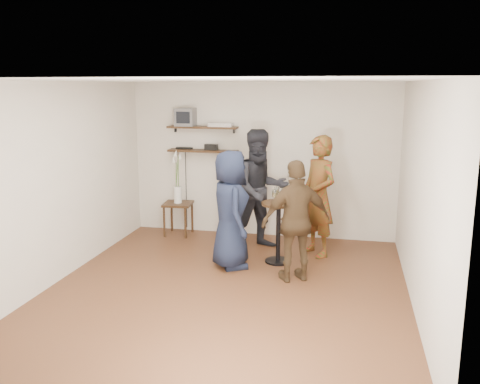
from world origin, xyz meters
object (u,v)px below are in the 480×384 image
side_table (178,208)px  person_plaid (318,196)px  person_dark (260,190)px  dvd_deck (221,125)px  person_brown (297,221)px  crt_monitor (186,117)px  radio (211,147)px  drinks_table (278,224)px  person_navy (230,210)px

side_table → person_plaid: (2.42, -0.55, 0.44)m
side_table → person_dark: size_ratio=0.30×
side_table → person_dark: (1.51, -0.42, 0.47)m
dvd_deck → person_brown: dvd_deck is taller
person_plaid → person_brown: (-0.21, -1.11, -0.11)m
person_brown → crt_monitor: bearing=-68.7°
person_brown → side_table: bearing=-64.1°
radio → person_dark: size_ratio=0.12×
crt_monitor → radio: crt_monitor is taller
side_table → drinks_table: drinks_table is taller
dvd_deck → person_navy: bearing=-71.3°
person_navy → person_brown: bearing=-134.8°
crt_monitor → person_dark: crt_monitor is taller
dvd_deck → person_brown: bearing=-51.4°
side_table → dvd_deck: bearing=15.7°
side_table → person_plaid: size_ratio=0.31×
radio → side_table: (-0.55, -0.20, -1.04)m
person_plaid → crt_monitor: bearing=-149.7°
dvd_deck → person_plaid: dvd_deck is taller
dvd_deck → person_plaid: 2.10m
crt_monitor → person_brown: 3.06m
crt_monitor → person_plaid: crt_monitor is taller
crt_monitor → drinks_table: size_ratio=0.36×
dvd_deck → person_brown: 2.62m
crt_monitor → drinks_table: (1.78, -1.23, -1.44)m
person_dark → person_plaid: bearing=-40.0°
radio → crt_monitor: bearing=180.0°
radio → person_navy: size_ratio=0.13×
side_table → person_navy: bearing=-47.2°
radio → person_dark: (0.96, -0.62, -0.57)m
person_dark → person_brown: 1.43m
crt_monitor → person_plaid: size_ratio=0.18×
person_dark → person_navy: size_ratio=1.13×
person_dark → side_table: bearing=132.9°
side_table → person_navy: 1.87m
crt_monitor → person_dark: 1.87m
person_dark → person_navy: (-0.26, -0.93, -0.11)m
dvd_deck → person_dark: (0.79, -0.62, -0.95)m
person_navy → person_brown: 1.01m
drinks_table → person_brown: 0.75m
drinks_table → person_brown: (0.33, -0.64, 0.23)m
side_table → radio: bearing=20.4°
dvd_deck → drinks_table: dvd_deck is taller
dvd_deck → drinks_table: size_ratio=0.45×
drinks_table → dvd_deck: bearing=133.4°
side_table → person_plaid: person_plaid is taller
crt_monitor → person_navy: 2.26m
person_dark → person_navy: person_dark is taller
crt_monitor → person_plaid: 2.67m
person_plaid → person_brown: 1.13m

